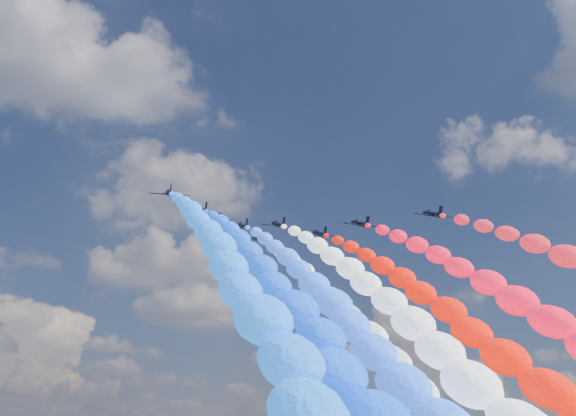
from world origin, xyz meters
name	(u,v)px	position (x,y,z in m)	size (l,w,h in m)	color
jet_0	(169,193)	(-27.16, -3.98, 99.31)	(7.99, 10.72, 2.36)	black
trail_0	(223,279)	(-27.16, -57.48, 70.27)	(6.14, 104.66, 60.99)	blue
jet_1	(202,210)	(-18.80, 4.91, 99.31)	(7.99, 10.72, 2.36)	black
trail_1	(269,297)	(-18.80, -48.59, 70.27)	(6.14, 104.66, 60.99)	blue
jet_2	(243,226)	(-7.75, 13.68, 99.31)	(7.99, 10.72, 2.36)	black
trail_2	(324,312)	(-7.75, -39.83, 70.27)	(6.14, 104.66, 60.99)	#265CFF
jet_3	(279,225)	(-0.27, 10.40, 99.31)	(7.99, 10.72, 2.36)	black
trail_3	(378,311)	(-0.27, -43.10, 70.27)	(6.14, 104.66, 60.99)	white
jet_4	(258,239)	(-1.76, 22.86, 99.31)	(7.99, 10.72, 2.36)	black
trail_4	(339,324)	(-1.76, -30.64, 70.27)	(6.14, 104.66, 60.99)	white
jet_5	(320,234)	(11.04, 14.47, 99.31)	(7.99, 10.72, 2.36)	black
trail_5	(434,319)	(11.04, -39.03, 70.27)	(6.14, 104.66, 60.99)	red
jet_6	(360,224)	(17.13, 4.30, 99.31)	(7.99, 10.72, 2.36)	black
trail_6	(503,310)	(17.13, -49.20, 70.27)	(6.14, 104.66, 60.99)	#F90D2C
jet_7	(433,214)	(29.41, -6.93, 99.31)	(7.99, 10.72, 2.36)	black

